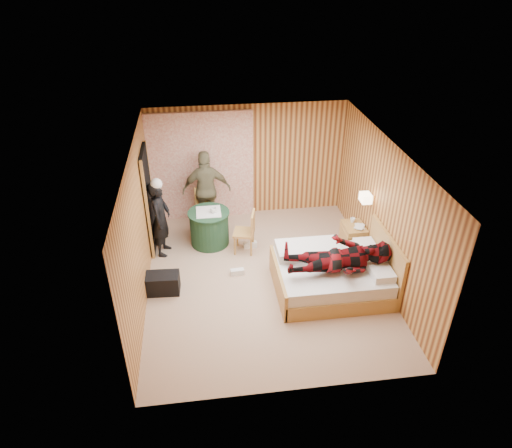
{
  "coord_description": "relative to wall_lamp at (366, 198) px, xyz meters",
  "views": [
    {
      "loc": [
        -1.03,
        -6.56,
        5.2
      ],
      "look_at": [
        -0.13,
        0.21,
        1.05
      ],
      "focal_mm": 32.0,
      "sensor_mm": 36.0,
      "label": 1
    }
  ],
  "objects": [
    {
      "name": "curtain",
      "position": [
        -2.92,
        1.98,
        -0.1
      ],
      "size": [
        2.2,
        0.08,
        2.4
      ],
      "primitive_type": "cube",
      "color": "white",
      "rests_on": "floor"
    },
    {
      "name": "floor",
      "position": [
        -1.92,
        -0.45,
        -1.3
      ],
      "size": [
        4.2,
        5.0,
        0.01
      ],
      "primitive_type": "cube",
      "color": "tan",
      "rests_on": "ground"
    },
    {
      "name": "cup_table",
      "position": [
        -2.75,
        0.81,
        -0.51
      ],
      "size": [
        0.15,
        0.15,
        0.1
      ],
      "primitive_type": "imported",
      "rotation": [
        0.0,
        0.0,
        -0.26
      ],
      "color": "silver",
      "rests_on": "round_table"
    },
    {
      "name": "sneaker_right",
      "position": [
        -2.41,
        -0.27,
        -1.25
      ],
      "size": [
        0.25,
        0.12,
        0.11
      ],
      "primitive_type": "cube",
      "rotation": [
        0.0,
        0.0,
        0.06
      ],
      "color": "silver",
      "rests_on": "floor"
    },
    {
      "name": "duffel_bag",
      "position": [
        -3.77,
        -0.58,
        -1.12
      ],
      "size": [
        0.66,
        0.38,
        0.36
      ],
      "primitive_type": "cube",
      "rotation": [
        0.0,
        0.0,
        -0.06
      ],
      "color": "black",
      "rests_on": "floor"
    },
    {
      "name": "round_table",
      "position": [
        -2.85,
        0.86,
        -0.93
      ],
      "size": [
        0.83,
        0.83,
        0.74
      ],
      "color": "#1F432D",
      "rests_on": "floor"
    },
    {
      "name": "doorway",
      "position": [
        -3.98,
        0.95,
        -0.28
      ],
      "size": [
        0.06,
        0.9,
        2.05
      ],
      "primitive_type": "cube",
      "color": "black",
      "rests_on": "floor"
    },
    {
      "name": "chair_far",
      "position": [
        -2.88,
        1.52,
        -0.76
      ],
      "size": [
        0.53,
        0.53,
        0.93
      ],
      "rotation": [
        0.0,
        0.0,
        0.33
      ],
      "color": "tan",
      "rests_on": "floor"
    },
    {
      "name": "wall_left",
      "position": [
        -4.02,
        -0.45,
        -0.05
      ],
      "size": [
        0.02,
        5.0,
        2.5
      ],
      "primitive_type": "cube",
      "color": "tan",
      "rests_on": "floor"
    },
    {
      "name": "cup_nightstand",
      "position": [
        -0.04,
        0.39,
        -0.7
      ],
      "size": [
        0.13,
        0.13,
        0.09
      ],
      "primitive_type": "imported",
      "rotation": [
        0.0,
        0.0,
        -0.34
      ],
      "color": "silver",
      "rests_on": "nightstand"
    },
    {
      "name": "wall_back",
      "position": [
        -1.92,
        2.05,
        -0.05
      ],
      "size": [
        4.2,
        0.02,
        2.5
      ],
      "primitive_type": "cube",
      "color": "tan",
      "rests_on": "floor"
    },
    {
      "name": "sneaker_left",
      "position": [
        -2.06,
        0.59,
        -1.24
      ],
      "size": [
        0.27,
        0.13,
        0.12
      ],
      "primitive_type": "cube",
      "rotation": [
        0.0,
        0.0,
        0.08
      ],
      "color": "silver",
      "rests_on": "floor"
    },
    {
      "name": "bed",
      "position": [
        -0.79,
        -0.88,
        -1.0
      ],
      "size": [
        1.95,
        1.5,
        1.03
      ],
      "color": "tan",
      "rests_on": "floor"
    },
    {
      "name": "chair_near",
      "position": [
        -2.12,
        0.47,
        -0.79
      ],
      "size": [
        0.48,
        0.48,
        0.88
      ],
      "rotation": [
        0.0,
        0.0,
        -1.82
      ],
      "color": "tan",
      "rests_on": "floor"
    },
    {
      "name": "nightstand",
      "position": [
        -0.04,
        0.26,
        -1.01
      ],
      "size": [
        0.42,
        0.57,
        0.55
      ],
      "color": "tan",
      "rests_on": "floor"
    },
    {
      "name": "wall_right",
      "position": [
        0.18,
        -0.45,
        -0.05
      ],
      "size": [
        0.02,
        5.0,
        2.5
      ],
      "primitive_type": "cube",
      "color": "tan",
      "rests_on": "floor"
    },
    {
      "name": "woman_standing",
      "position": [
        -3.77,
        0.65,
        -0.53
      ],
      "size": [
        0.48,
        0.62,
        1.53
      ],
      "primitive_type": "imported",
      "rotation": [
        0.0,
        0.0,
        1.36
      ],
      "color": "black",
      "rests_on": "floor"
    },
    {
      "name": "book_lower",
      "position": [
        -0.04,
        0.21,
        -0.74
      ],
      "size": [
        0.2,
        0.25,
        0.02
      ],
      "primitive_type": "imported",
      "rotation": [
        0.0,
        0.0,
        -0.18
      ],
      "color": "silver",
      "rests_on": "nightstand"
    },
    {
      "name": "ceiling",
      "position": [
        -1.92,
        -0.45,
        1.2
      ],
      "size": [
        4.2,
        5.0,
        0.01
      ],
      "primitive_type": "cube",
      "color": "white",
      "rests_on": "wall_back"
    },
    {
      "name": "man_at_table",
      "position": [
        -2.85,
        1.56,
        -0.44
      ],
      "size": [
        1.02,
        0.43,
        1.72
      ],
      "primitive_type": "imported",
      "rotation": [
        0.0,
        0.0,
        3.16
      ],
      "color": "#6B6547",
      "rests_on": "floor"
    },
    {
      "name": "book_upper",
      "position": [
        -0.04,
        0.21,
        -0.72
      ],
      "size": [
        0.27,
        0.28,
        0.02
      ],
      "primitive_type": "imported",
      "rotation": [
        0.0,
        0.0,
        -0.64
      ],
      "color": "silver",
      "rests_on": "nightstand"
    },
    {
      "name": "wall_lamp",
      "position": [
        0.0,
        0.0,
        0.0
      ],
      "size": [
        0.26,
        0.24,
        0.16
      ],
      "color": "gold",
      "rests_on": "wall_right"
    },
    {
      "name": "man_on_bed",
      "position": [
        -0.77,
        -1.11,
        -0.36
      ],
      "size": [
        0.86,
        0.67,
        1.77
      ],
      "primitive_type": "imported",
      "rotation": [
        0.0,
        1.57,
        0.0
      ],
      "color": "#62090D",
      "rests_on": "bed"
    }
  ]
}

